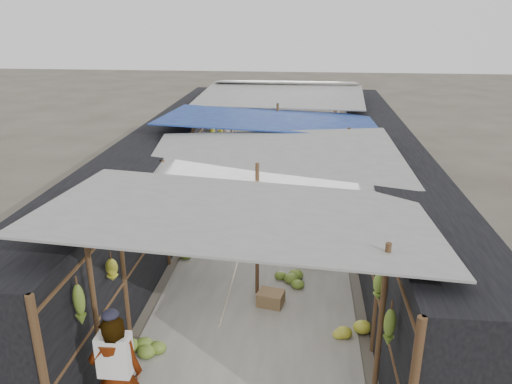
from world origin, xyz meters
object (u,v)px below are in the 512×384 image
(vendor_elderly, at_px, (117,376))
(shopper_blue, at_px, (266,171))
(black_basin, at_px, (308,223))
(vendor_seated, at_px, (334,180))
(crate_near, at_px, (308,255))

(vendor_elderly, relative_size, shopper_blue, 0.98)
(shopper_blue, bearing_deg, black_basin, -49.06)
(shopper_blue, bearing_deg, vendor_seated, 25.85)
(black_basin, xyz_separation_m, vendor_seated, (0.74, 2.39, 0.36))
(vendor_elderly, height_order, vendor_seated, vendor_elderly)
(crate_near, distance_m, vendor_elderly, 5.45)
(vendor_seated, bearing_deg, vendor_elderly, -28.75)
(black_basin, height_order, vendor_seated, vendor_seated)
(crate_near, bearing_deg, vendor_elderly, -103.65)
(vendor_elderly, bearing_deg, vendor_seated, -125.09)
(black_basin, distance_m, vendor_elderly, 7.18)
(black_basin, bearing_deg, shopper_blue, 125.44)
(crate_near, relative_size, shopper_blue, 0.30)
(black_basin, distance_m, vendor_seated, 2.53)
(vendor_seated, bearing_deg, black_basin, -27.29)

